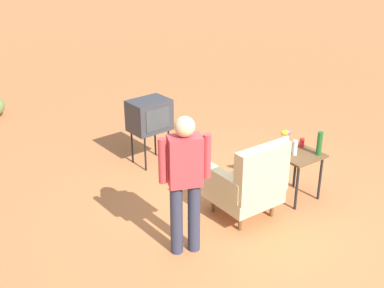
{
  "coord_description": "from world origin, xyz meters",
  "views": [
    {
      "loc": [
        3.69,
        3.99,
        3.4
      ],
      "look_at": [
        0.09,
        -1.02,
        0.65
      ],
      "focal_mm": 45.79,
      "sensor_mm": 36.0,
      "label": 1
    }
  ],
  "objects_px": {
    "side_table": "(298,160)",
    "soda_can_red": "(302,143)",
    "armchair": "(249,183)",
    "person_standing": "(185,178)",
    "bottle_wine_green": "(320,143)",
    "tv_on_stand": "(149,116)",
    "flower_vase": "(286,138)",
    "bottle_short_clear": "(295,148)"
  },
  "relations": [
    {
      "from": "armchair",
      "to": "side_table",
      "type": "distance_m",
      "value": 0.86
    },
    {
      "from": "tv_on_stand",
      "to": "bottle_wine_green",
      "type": "relative_size",
      "value": 3.22
    },
    {
      "from": "person_standing",
      "to": "flower_vase",
      "type": "bearing_deg",
      "value": -169.82
    },
    {
      "from": "armchair",
      "to": "tv_on_stand",
      "type": "bearing_deg",
      "value": -85.27
    },
    {
      "from": "tv_on_stand",
      "to": "flower_vase",
      "type": "height_order",
      "value": "tv_on_stand"
    },
    {
      "from": "armchair",
      "to": "bottle_short_clear",
      "type": "height_order",
      "value": "armchair"
    },
    {
      "from": "person_standing",
      "to": "soda_can_red",
      "type": "bearing_deg",
      "value": -173.48
    },
    {
      "from": "armchair",
      "to": "soda_can_red",
      "type": "relative_size",
      "value": 8.69
    },
    {
      "from": "tv_on_stand",
      "to": "bottle_wine_green",
      "type": "distance_m",
      "value": 2.56
    },
    {
      "from": "flower_vase",
      "to": "person_standing",
      "type": "bearing_deg",
      "value": 10.18
    },
    {
      "from": "person_standing",
      "to": "bottle_short_clear",
      "type": "distance_m",
      "value": 1.84
    },
    {
      "from": "soda_can_red",
      "to": "flower_vase",
      "type": "xyz_separation_m",
      "value": [
        0.22,
        -0.1,
        0.09
      ]
    },
    {
      "from": "armchair",
      "to": "person_standing",
      "type": "bearing_deg",
      "value": 6.21
    },
    {
      "from": "side_table",
      "to": "person_standing",
      "type": "height_order",
      "value": "person_standing"
    },
    {
      "from": "side_table",
      "to": "flower_vase",
      "type": "distance_m",
      "value": 0.33
    },
    {
      "from": "side_table",
      "to": "flower_vase",
      "type": "height_order",
      "value": "flower_vase"
    },
    {
      "from": "armchair",
      "to": "bottle_wine_green",
      "type": "xyz_separation_m",
      "value": [
        -1.05,
        0.18,
        0.32
      ]
    },
    {
      "from": "side_table",
      "to": "tv_on_stand",
      "type": "height_order",
      "value": "tv_on_stand"
    },
    {
      "from": "person_standing",
      "to": "soda_can_red",
      "type": "relative_size",
      "value": 13.44
    },
    {
      "from": "bottle_wine_green",
      "to": "person_standing",
      "type": "bearing_deg",
      "value": -1.69
    },
    {
      "from": "person_standing",
      "to": "armchair",
      "type": "bearing_deg",
      "value": -173.79
    },
    {
      "from": "tv_on_stand",
      "to": "flower_vase",
      "type": "xyz_separation_m",
      "value": [
        -1.0,
        1.85,
        0.03
      ]
    },
    {
      "from": "side_table",
      "to": "person_standing",
      "type": "relative_size",
      "value": 0.4
    },
    {
      "from": "bottle_short_clear",
      "to": "soda_can_red",
      "type": "height_order",
      "value": "bottle_short_clear"
    },
    {
      "from": "person_standing",
      "to": "soda_can_red",
      "type": "distance_m",
      "value": 2.12
    },
    {
      "from": "side_table",
      "to": "soda_can_red",
      "type": "bearing_deg",
      "value": -147.41
    },
    {
      "from": "side_table",
      "to": "person_standing",
      "type": "xyz_separation_m",
      "value": [
        1.9,
        0.12,
        0.38
      ]
    },
    {
      "from": "bottle_short_clear",
      "to": "side_table",
      "type": "bearing_deg",
      "value": 177.05
    },
    {
      "from": "armchair",
      "to": "person_standing",
      "type": "distance_m",
      "value": 1.14
    },
    {
      "from": "side_table",
      "to": "flower_vase",
      "type": "bearing_deg",
      "value": -82.52
    },
    {
      "from": "bottle_wine_green",
      "to": "flower_vase",
      "type": "relative_size",
      "value": 1.21
    },
    {
      "from": "armchair",
      "to": "tv_on_stand",
      "type": "height_order",
      "value": "armchair"
    },
    {
      "from": "side_table",
      "to": "soda_can_red",
      "type": "height_order",
      "value": "soda_can_red"
    },
    {
      "from": "armchair",
      "to": "bottle_wine_green",
      "type": "relative_size",
      "value": 3.31
    },
    {
      "from": "tv_on_stand",
      "to": "soda_can_red",
      "type": "distance_m",
      "value": 2.3
    },
    {
      "from": "side_table",
      "to": "tv_on_stand",
      "type": "bearing_deg",
      "value": -63.52
    },
    {
      "from": "armchair",
      "to": "tv_on_stand",
      "type": "distance_m",
      "value": 2.1
    },
    {
      "from": "flower_vase",
      "to": "side_table",
      "type": "bearing_deg",
      "value": 97.48
    },
    {
      "from": "tv_on_stand",
      "to": "person_standing",
      "type": "distance_m",
      "value": 2.36
    },
    {
      "from": "side_table",
      "to": "bottle_short_clear",
      "type": "xyz_separation_m",
      "value": [
        0.07,
        -0.0,
        0.2
      ]
    },
    {
      "from": "flower_vase",
      "to": "bottle_short_clear",
      "type": "bearing_deg",
      "value": 78.49
    },
    {
      "from": "tv_on_stand",
      "to": "flower_vase",
      "type": "relative_size",
      "value": 3.89
    }
  ]
}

